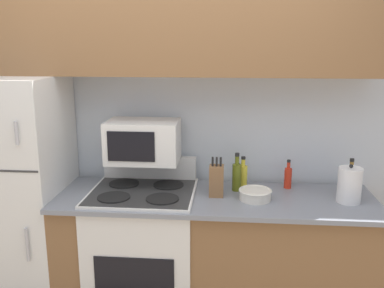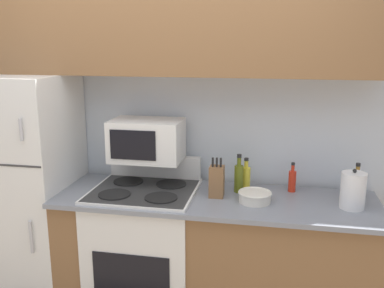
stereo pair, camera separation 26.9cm
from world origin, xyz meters
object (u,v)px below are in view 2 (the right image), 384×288
Objects in this scene: stove at (146,251)px; kettle at (353,190)px; knife_block at (217,181)px; bowl at (255,196)px; refrigerator at (29,193)px; bottle_hot_sauce at (292,180)px; microwave at (147,140)px; bottle_olive_oil at (239,177)px; bottle_vinegar at (356,185)px; bottle_cooking_spray at (246,177)px.

stove is 1.42m from kettle.
knife_block is 1.25× the size of bowl.
stove is at bearing 176.68° from bowl.
bottle_hot_sauce is (1.84, 0.18, 0.15)m from refrigerator.
microwave is 1.95× the size of kettle.
kettle is at bearing -12.50° from bottle_olive_oil.
bottle_hot_sauce is (0.48, 0.19, -0.03)m from knife_block.
bottle_olive_oil is (0.62, 0.12, 0.53)m from stove.
knife_block is (1.36, -0.01, 0.18)m from refrigerator.
microwave is 1.02m from bottle_hot_sauce.
microwave is 1.83× the size of knife_block.
bottle_vinegar is at bearing 0.22° from bottle_olive_oil.
bottle_olive_oil is at bearing -167.09° from bottle_hot_sauce.
bottle_hot_sauce is (0.31, 0.02, -0.01)m from bottle_cooking_spray.
bottle_cooking_spray is at bearing -176.69° from bottle_hot_sauce.
bowl is at bearing -3.32° from stove.
microwave is (0.85, 0.12, 0.40)m from refrigerator.
microwave is 1.36m from kettle.
kettle is at bearing -1.36° from stove.
refrigerator is at bearing -176.19° from bottle_olive_oil.
bowl is 0.81× the size of bottle_olive_oil.
bowl is 0.88× the size of bottle_vinegar.
microwave is 2.01× the size of bottle_vinegar.
kettle is (1.33, -0.17, -0.21)m from microwave.
knife_block is 1.01× the size of bottle_olive_oil.
bowl is 0.65m from bottle_vinegar.
refrigerator is at bearing 177.62° from bowl.
bottle_vinegar is 0.16m from kettle.
stove is 4.55× the size of bottle_vinegar.
bottle_vinegar is (1.38, -0.01, -0.23)m from microwave.
bottle_vinegar is at bearing 7.59° from knife_block.
bottle_vinegar is (0.74, 0.00, -0.01)m from bottle_olive_oil.
kettle is (1.32, -0.03, 0.54)m from stove.
bottle_vinegar reaches higher than bottle_hot_sauce.
bottle_hot_sauce is (0.35, 0.08, -0.02)m from bottle_olive_oil.
bottle_cooking_spray is at bearing 3.84° from microwave.
stove is 0.77m from microwave.
microwave is at bearing 165.39° from knife_block.
bottle_hot_sauce reaches higher than bowl.
microwave reaches higher than bowl.
bowl is (0.25, -0.05, -0.07)m from knife_block.
bottle_hot_sauce is at bearing 145.83° from kettle.
refrigerator is 6.45× the size of bottle_olive_oil.
stove is (0.87, -0.02, -0.36)m from refrigerator.
knife_block is at bearing 168.20° from bowl.
bowl is 0.25m from bottle_cooking_spray.
kettle is at bearing -34.17° from bottle_hot_sauce.
knife_block is at bearing -172.41° from bottle_vinegar.
kettle is at bearing -7.34° from microwave.
stove is at bearing 178.64° from kettle.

